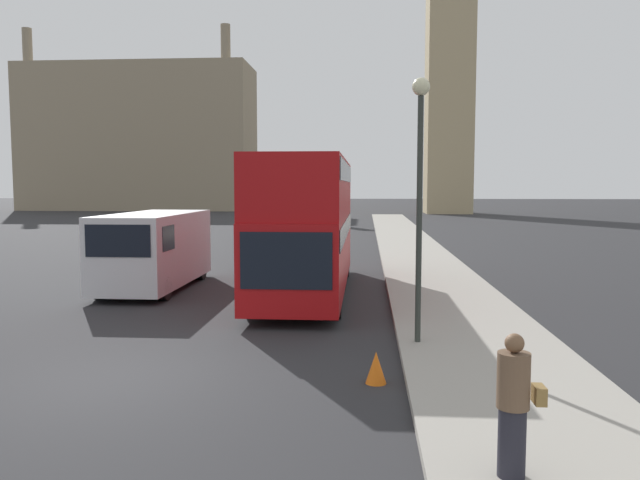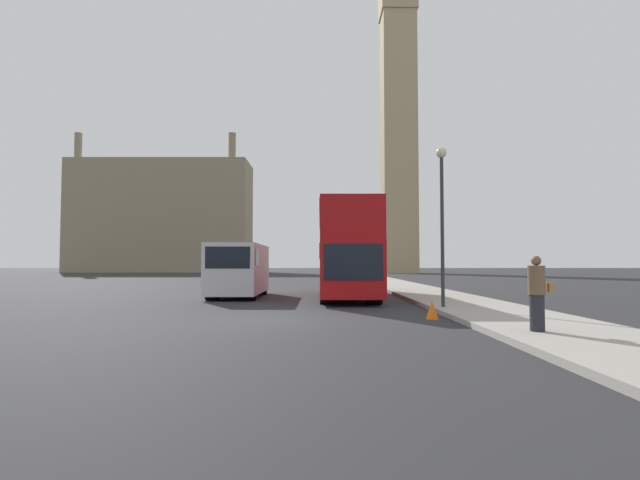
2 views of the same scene
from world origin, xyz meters
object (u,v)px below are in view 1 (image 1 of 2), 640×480
object	(u,v)px
white_van	(154,249)
street_lamp	(420,169)
red_double_decker_bus	(307,220)
pedestrian	(514,406)

from	to	relation	value
white_van	street_lamp	xyz separation A→B (m)	(7.95, -6.86, 2.38)
red_double_decker_bus	street_lamp	bearing A→B (deg)	-65.80
red_double_decker_bus	pedestrian	distance (m)	12.99
pedestrian	street_lamp	size ratio (longest dim) A/B	0.30
white_van	pedestrian	distance (m)	15.41
white_van	pedestrian	xyz separation A→B (m)	(8.51, -12.84, -0.38)
street_lamp	white_van	bearing A→B (deg)	139.23
red_double_decker_bus	pedestrian	bearing A→B (deg)	-74.47
pedestrian	red_double_decker_bus	bearing A→B (deg)	105.53
street_lamp	red_double_decker_bus	bearing A→B (deg)	114.20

